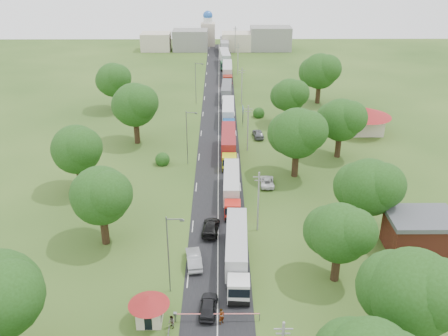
{
  "coord_description": "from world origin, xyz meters",
  "views": [
    {
      "loc": [
        0.38,
        -66.19,
        37.77
      ],
      "look_at": [
        0.94,
        6.95,
        3.0
      ],
      "focal_mm": 40.0,
      "sensor_mm": 36.0,
      "label": 1
    }
  ],
  "objects_px": {
    "info_sign": "(243,112)",
    "car_lane_front": "(208,306)",
    "car_lane_mid": "(194,259)",
    "guard_booth": "(149,306)",
    "pedestrian_near": "(222,317)",
    "boom_barrier": "(205,315)",
    "truck_0": "(237,251)"
  },
  "relations": [
    {
      "from": "boom_barrier",
      "to": "car_lane_front",
      "type": "xyz_separation_m",
      "value": [
        0.36,
        1.5,
        -0.1
      ]
    },
    {
      "from": "car_lane_mid",
      "to": "pedestrian_near",
      "type": "xyz_separation_m",
      "value": [
        3.44,
        -10.5,
        0.12
      ]
    },
    {
      "from": "boom_barrier",
      "to": "guard_booth",
      "type": "bearing_deg",
      "value": -179.99
    },
    {
      "from": "truck_0",
      "to": "pedestrian_near",
      "type": "xyz_separation_m",
      "value": [
        -1.91,
        -10.19,
        -1.26
      ]
    },
    {
      "from": "boom_barrier",
      "to": "car_lane_mid",
      "type": "bearing_deg",
      "value": 99.22
    },
    {
      "from": "guard_booth",
      "to": "pedestrian_near",
      "type": "bearing_deg",
      "value": -2.8
    },
    {
      "from": "info_sign",
      "to": "car_lane_mid",
      "type": "bearing_deg",
      "value": -99.34
    },
    {
      "from": "truck_0",
      "to": "car_lane_mid",
      "type": "distance_m",
      "value": 5.53
    },
    {
      "from": "boom_barrier",
      "to": "pedestrian_near",
      "type": "height_order",
      "value": "pedestrian_near"
    },
    {
      "from": "guard_booth",
      "to": "truck_0",
      "type": "xyz_separation_m",
      "value": [
        9.55,
        9.82,
        0.06
      ]
    },
    {
      "from": "boom_barrier",
      "to": "car_lane_front",
      "type": "height_order",
      "value": "car_lane_front"
    },
    {
      "from": "car_lane_mid",
      "to": "boom_barrier",
      "type": "bearing_deg",
      "value": 91.24
    },
    {
      "from": "guard_booth",
      "to": "car_lane_front",
      "type": "relative_size",
      "value": 0.95
    },
    {
      "from": "pedestrian_near",
      "to": "boom_barrier",
      "type": "bearing_deg",
      "value": 126.2
    },
    {
      "from": "info_sign",
      "to": "car_lane_mid",
      "type": "distance_m",
      "value": 50.59
    },
    {
      "from": "boom_barrier",
      "to": "info_sign",
      "type": "distance_m",
      "value": 60.39
    },
    {
      "from": "info_sign",
      "to": "car_lane_mid",
      "type": "relative_size",
      "value": 0.81
    },
    {
      "from": "boom_barrier",
      "to": "guard_booth",
      "type": "distance_m",
      "value": 5.98
    },
    {
      "from": "info_sign",
      "to": "pedestrian_near",
      "type": "height_order",
      "value": "info_sign"
    },
    {
      "from": "info_sign",
      "to": "car_lane_front",
      "type": "bearing_deg",
      "value": -96.05
    },
    {
      "from": "info_sign",
      "to": "truck_0",
      "type": "relative_size",
      "value": 0.27
    },
    {
      "from": "info_sign",
      "to": "car_lane_front",
      "type": "distance_m",
      "value": 58.87
    },
    {
      "from": "boom_barrier",
      "to": "truck_0",
      "type": "height_order",
      "value": "truck_0"
    },
    {
      "from": "boom_barrier",
      "to": "guard_booth",
      "type": "height_order",
      "value": "guard_booth"
    },
    {
      "from": "guard_booth",
      "to": "pedestrian_near",
      "type": "relative_size",
      "value": 2.29
    },
    {
      "from": "car_lane_front",
      "to": "pedestrian_near",
      "type": "height_order",
      "value": "pedestrian_near"
    },
    {
      "from": "info_sign",
      "to": "car_lane_front",
      "type": "xyz_separation_m",
      "value": [
        -6.2,
        -58.5,
        -2.21
      ]
    },
    {
      "from": "boom_barrier",
      "to": "truck_0",
      "type": "xyz_separation_m",
      "value": [
        3.71,
        9.82,
        1.33
      ]
    },
    {
      "from": "boom_barrier",
      "to": "pedestrian_near",
      "type": "distance_m",
      "value": 1.83
    },
    {
      "from": "pedestrian_near",
      "to": "info_sign",
      "type": "bearing_deg",
      "value": 43.49
    },
    {
      "from": "boom_barrier",
      "to": "car_lane_front",
      "type": "bearing_deg",
      "value": 76.59
    },
    {
      "from": "guard_booth",
      "to": "pedestrian_near",
      "type": "distance_m",
      "value": 7.74
    }
  ]
}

